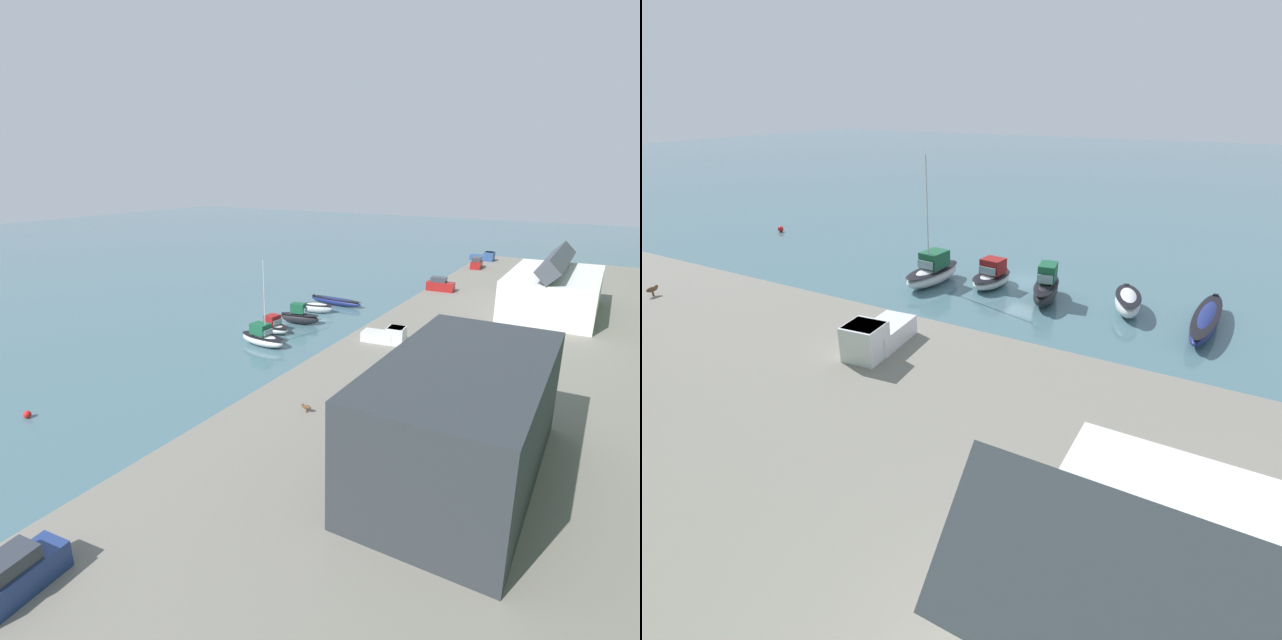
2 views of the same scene
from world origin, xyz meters
The scene contains 16 objects.
ground_plane centered at (0.00, 0.00, 0.00)m, with size 320.00×320.00×0.00m, color #476B75.
quay_promenade centered at (0.00, 27.65, 0.64)m, with size 127.05×30.55×1.27m.
harbor_clubhouse centered at (-21.32, 31.09, 4.23)m, with size 18.98×10.92×8.34m.
yacht_club_building centered at (21.84, 30.68, 5.01)m, with size 17.75×8.98×7.48m.
moored_boat_0 centered at (-13.71, 2.43, 0.59)m, with size 1.98×8.73×1.11m.
moored_boat_1 centered at (-8.64, 2.14, 0.76)m, with size 2.91×5.02×1.43m.
moored_boat_2 centered at (-2.94, 2.93, 1.02)m, with size 2.66×5.46×2.77m.
moored_boat_3 centered at (1.87, 2.17, 0.81)m, with size 2.73×4.50×2.26m.
moored_boat_4 centered at (6.34, 3.80, 0.97)m, with size 2.77×6.24×10.03m.
parked_car_0 centered at (41.22, 16.33, 2.19)m, with size 4.36×2.21×2.16m.
parked_car_1 centered at (-47.18, 14.89, 2.19)m, with size 4.36×2.21×2.16m.
parked_car_2 centered at (-25.43, 14.62, 2.19)m, with size 2.03×4.29×2.16m.
pickup_truck_0 centered at (-56.42, 14.24, 2.09)m, with size 2.14×4.80×1.90m.
pickup_truck_1 centered at (1.43, 17.22, 2.09)m, with size 2.42×4.90×1.90m.
dog_on_quay centered at (19.91, 18.28, 1.73)m, with size 0.33×0.87×0.68m.
mooring_buoy_0 centered at (30.31, -2.22, 0.31)m, with size 0.63×0.63×0.63m.
Camera 1 is at (49.80, 37.20, 19.59)m, focal length 28.00 mm.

